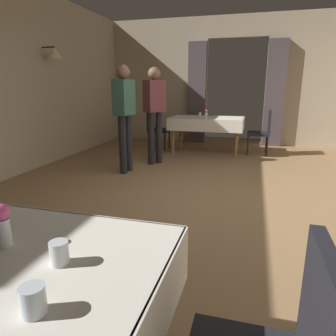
% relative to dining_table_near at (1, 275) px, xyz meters
% --- Properties ---
extents(ground, '(10.08, 10.08, 0.00)m').
position_rel_dining_table_near_xyz_m(ground, '(0.47, 2.81, -0.65)').
color(ground, olive).
extents(wall_back, '(6.40, 0.27, 3.00)m').
position_rel_dining_table_near_xyz_m(wall_back, '(0.47, 6.99, 0.86)').
color(wall_back, tan).
rests_on(wall_back, ground).
extents(dining_table_near, '(1.37, 0.89, 0.75)m').
position_rel_dining_table_near_xyz_m(dining_table_near, '(0.00, 0.00, 0.00)').
color(dining_table_near, olive).
rests_on(dining_table_near, ground).
extents(dining_table_mid, '(1.56, 0.93, 0.75)m').
position_rel_dining_table_near_xyz_m(dining_table_mid, '(-0.02, 5.74, 0.01)').
color(dining_table_mid, olive).
rests_on(dining_table_mid, ground).
extents(chair_mid_right, '(0.45, 0.44, 0.93)m').
position_rel_dining_table_near_xyz_m(chair_mid_right, '(1.15, 5.81, -0.14)').
color(chair_mid_right, black).
rests_on(chair_mid_right, ground).
extents(chair_mid_left, '(0.44, 0.44, 0.93)m').
position_rel_dining_table_near_xyz_m(chair_mid_left, '(-1.18, 5.75, -0.14)').
color(chair_mid_left, black).
rests_on(chair_mid_left, ground).
extents(flower_vase_near, '(0.07, 0.07, 0.19)m').
position_rel_dining_table_near_xyz_m(flower_vase_near, '(-0.01, 0.06, 0.20)').
color(flower_vase_near, silver).
rests_on(flower_vase_near, dining_table_near).
extents(glass_near_b, '(0.07, 0.07, 0.09)m').
position_rel_dining_table_near_xyz_m(glass_near_b, '(0.29, 0.00, 0.14)').
color(glass_near_b, silver).
rests_on(glass_near_b, dining_table_near).
extents(glass_near_d, '(0.07, 0.07, 0.09)m').
position_rel_dining_table_near_xyz_m(glass_near_d, '(0.37, -0.24, 0.14)').
color(glass_near_d, silver).
rests_on(glass_near_d, dining_table_near).
extents(flower_vase_mid, '(0.07, 0.07, 0.18)m').
position_rel_dining_table_near_xyz_m(flower_vase_mid, '(-0.01, 5.55, 0.20)').
color(flower_vase_mid, silver).
rests_on(flower_vase_mid, dining_table_mid).
extents(glass_mid_b, '(0.06, 0.06, 0.09)m').
position_rel_dining_table_near_xyz_m(glass_mid_b, '(-0.20, 5.88, 0.14)').
color(glass_mid_b, silver).
rests_on(glass_mid_b, dining_table_mid).
extents(person_waiter_by_doorway, '(0.26, 0.38, 1.72)m').
position_rel_dining_table_near_xyz_m(person_waiter_by_doorway, '(-1.05, 3.73, 0.37)').
color(person_waiter_by_doorway, black).
rests_on(person_waiter_by_doorway, ground).
extents(person_diner_standing_aside, '(0.39, 0.42, 1.72)m').
position_rel_dining_table_near_xyz_m(person_diner_standing_aside, '(-0.77, 4.43, 0.37)').
color(person_diner_standing_aside, black).
rests_on(person_diner_standing_aside, ground).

